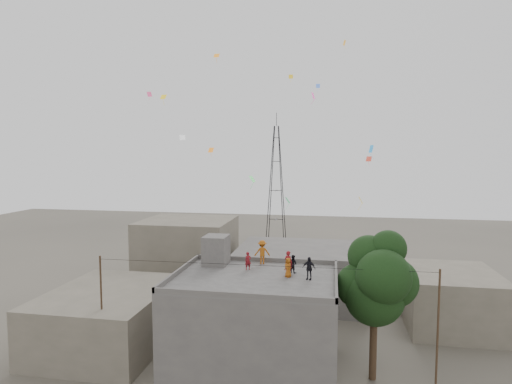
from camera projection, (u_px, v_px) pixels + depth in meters
ground at (255, 372)px, 26.88m from camera, size 140.00×140.00×0.00m
main_building at (255, 325)px, 26.61m from camera, size 10.00×8.00×6.10m
parapet at (255, 275)px, 26.33m from camera, size 10.00×8.00×0.30m
stair_head_box at (216, 250)px, 29.37m from camera, size 1.60×1.80×2.00m
neighbor_west at (109, 318)px, 30.62m from camera, size 8.00×10.00×4.00m
neighbor_north at (303, 274)px, 40.03m from camera, size 12.00×9.00×5.00m
neighbor_northwest at (188, 253)px, 44.03m from camera, size 9.00×8.00×7.00m
neighbor_east at (450, 299)px, 34.01m from camera, size 7.00×8.00×4.40m
tree at (377, 281)px, 25.62m from camera, size 4.90×4.60×9.10m
utility_line at (260, 321)px, 25.23m from camera, size 20.12×0.62×7.40m
transmission_tower at (276, 184)px, 66.00m from camera, size 2.97×2.97×20.01m
person_red_adult at (288, 263)px, 26.83m from camera, size 0.67×0.60×1.53m
person_orange_child at (288, 267)px, 26.36m from camera, size 0.67×0.70×1.21m
person_dark_child at (293, 264)px, 27.37m from camera, size 0.71×0.68×1.15m
person_dark_adult at (309, 268)px, 25.83m from camera, size 0.87×0.53×1.39m
person_orange_adult at (262, 252)px, 29.52m from camera, size 1.19×0.87×1.65m
person_red_child at (248, 261)px, 28.02m from camera, size 0.52×0.47×1.18m
kites at (280, 130)px, 32.23m from camera, size 16.46×13.63×12.87m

